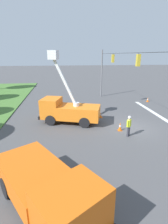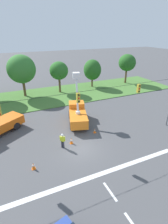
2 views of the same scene
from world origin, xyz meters
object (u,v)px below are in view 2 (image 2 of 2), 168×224
at_px(road_worker, 62,140).
at_px(tree_east_end, 127,63).
at_px(traffic_cone_far_left, 33,166).
at_px(traffic_cone_foreground_left, 95,131).
at_px(tree_far_east, 92,70).
at_px(utility_truck_bucket_lift, 78,113).
at_px(tree_east, 59,71).
at_px(tree_centre, 21,69).
at_px(traffic_cone_lane_edge_b, 71,141).

bearing_deg(road_worker, tree_east_end, 40.13).
bearing_deg(traffic_cone_far_left, traffic_cone_foreground_left, 22.21).
xyz_separation_m(tree_far_east, tree_east_end, (8.87, -0.60, 1.02)).
relative_size(utility_truck_bucket_lift, traffic_cone_foreground_left, 11.61).
xyz_separation_m(tree_east, tree_far_east, (7.92, 0.81, -0.62)).
distance_m(tree_centre, traffic_cone_far_left, 21.82).
relative_size(traffic_cone_lane_edge_b, traffic_cone_far_left, 1.04).
distance_m(tree_east, road_worker, 19.59).
xyz_separation_m(tree_east, traffic_cone_lane_edge_b, (-4.25, -18.18, -4.15)).
xyz_separation_m(tree_centre, tree_east, (7.00, -0.60, -0.79)).
bearing_deg(traffic_cone_far_left, road_worker, 30.10).
height_order(tree_far_east, tree_east_end, tree_east_end).
height_order(tree_centre, road_worker, tree_centre).
relative_size(tree_centre, traffic_cone_foreground_left, 13.55).
distance_m(tree_centre, traffic_cone_lane_edge_b, 19.61).
bearing_deg(road_worker, utility_truck_bucket_lift, 52.00).
relative_size(traffic_cone_foreground_left, traffic_cone_far_left, 0.78).
relative_size(tree_far_east, tree_east_end, 0.89).
bearing_deg(tree_far_east, road_worker, -124.60).
bearing_deg(tree_centre, tree_far_east, 0.82).
relative_size(tree_east, traffic_cone_foreground_left, 10.83).
height_order(utility_truck_bucket_lift, traffic_cone_lane_edge_b, utility_truck_bucket_lift).
bearing_deg(tree_far_east, traffic_cone_foreground_left, -115.62).
bearing_deg(tree_east, traffic_cone_foreground_left, -92.37).
distance_m(traffic_cone_lane_edge_b, traffic_cone_far_left, 5.28).
distance_m(tree_centre, utility_truck_bucket_lift, 15.75).
bearing_deg(tree_east, tree_centre, 175.14).
height_order(tree_far_east, road_worker, tree_far_east).
xyz_separation_m(tree_centre, traffic_cone_foreground_left, (6.29, -17.79, -5.06)).
bearing_deg(traffic_cone_lane_edge_b, traffic_cone_foreground_left, 15.46).
relative_size(tree_east_end, road_worker, 3.91).
bearing_deg(road_worker, tree_centre, 94.81).
distance_m(utility_truck_bucket_lift, traffic_cone_foreground_left, 3.81).
height_order(tree_centre, tree_east_end, tree_centre).
xyz_separation_m(tree_east, utility_truck_bucket_lift, (-1.62, -13.67, -3.15)).
height_order(tree_east_end, road_worker, tree_east_end).
xyz_separation_m(tree_far_east, traffic_cone_foreground_left, (-8.63, -18.01, -3.64)).
xyz_separation_m(tree_east, traffic_cone_foreground_left, (-0.71, -17.20, -4.26)).
height_order(traffic_cone_lane_edge_b, traffic_cone_far_left, traffic_cone_lane_edge_b).
bearing_deg(traffic_cone_lane_edge_b, traffic_cone_far_left, -153.12).
xyz_separation_m(tree_far_east, traffic_cone_far_left, (-16.88, -21.37, -3.55)).
bearing_deg(tree_centre, traffic_cone_foreground_left, -70.54).
xyz_separation_m(traffic_cone_lane_edge_b, traffic_cone_far_left, (-4.71, -2.39, -0.02)).
bearing_deg(traffic_cone_far_left, tree_east, 66.46).
distance_m(tree_far_east, traffic_cone_far_left, 27.47).
height_order(tree_far_east, utility_truck_bucket_lift, utility_truck_bucket_lift).
bearing_deg(traffic_cone_foreground_left, tree_centre, 109.46).
height_order(traffic_cone_foreground_left, traffic_cone_lane_edge_b, traffic_cone_lane_edge_b).
xyz_separation_m(tree_east, road_worker, (-5.39, -18.50, -3.54)).
height_order(utility_truck_bucket_lift, traffic_cone_far_left, utility_truck_bucket_lift).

